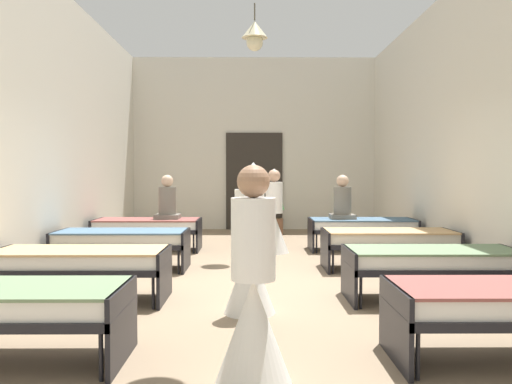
{
  "coord_description": "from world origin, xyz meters",
  "views": [
    {
      "loc": [
        -0.05,
        -6.78,
        1.42
      ],
      "look_at": [
        0.0,
        0.32,
        1.16
      ],
      "focal_mm": 37.32,
      "sensor_mm": 36.0,
      "label": 1
    }
  ],
  "objects_px": {
    "bed_right_row_3": "(362,226)",
    "nurse_far_aisle": "(274,223)",
    "bed_left_row_2": "(122,240)",
    "bed_left_row_3": "(148,226)",
    "nurse_near_aisle": "(250,261)",
    "patient_seated_secondary": "(167,203)",
    "bed_right_row_1": "(433,261)",
    "nurse_mid_aisle": "(253,305)",
    "bed_right_row_2": "(389,239)",
    "bed_left_row_1": "(80,261)",
    "patient_seated_primary": "(342,203)",
    "potted_plant": "(274,203)"
  },
  "relations": [
    {
      "from": "nurse_near_aisle",
      "to": "patient_seated_primary",
      "type": "bearing_deg",
      "value": 2.62
    },
    {
      "from": "bed_left_row_2",
      "to": "bed_right_row_2",
      "type": "xyz_separation_m",
      "value": [
        3.9,
        0.0,
        0.0
      ]
    },
    {
      "from": "bed_left_row_3",
      "to": "nurse_far_aisle",
      "type": "distance_m",
      "value": 2.3
    },
    {
      "from": "nurse_mid_aisle",
      "to": "patient_seated_secondary",
      "type": "height_order",
      "value": "nurse_mid_aisle"
    },
    {
      "from": "bed_left_row_1",
      "to": "patient_seated_primary",
      "type": "relative_size",
      "value": 2.37
    },
    {
      "from": "nurse_near_aisle",
      "to": "nurse_mid_aisle",
      "type": "xyz_separation_m",
      "value": [
        0.03,
        -1.78,
        0.0
      ]
    },
    {
      "from": "nurse_mid_aisle",
      "to": "bed_right_row_3",
      "type": "bearing_deg",
      "value": 124.12
    },
    {
      "from": "nurse_near_aisle",
      "to": "nurse_far_aisle",
      "type": "xyz_separation_m",
      "value": [
        0.41,
        4.01,
        0.0
      ]
    },
    {
      "from": "bed_right_row_3",
      "to": "patient_seated_secondary",
      "type": "xyz_separation_m",
      "value": [
        -3.55,
        0.05,
        0.43
      ]
    },
    {
      "from": "potted_plant",
      "to": "bed_left_row_2",
      "type": "bearing_deg",
      "value": -119.26
    },
    {
      "from": "bed_left_row_1",
      "to": "bed_left_row_3",
      "type": "xyz_separation_m",
      "value": [
        0.0,
        3.8,
        0.0
      ]
    },
    {
      "from": "patient_seated_secondary",
      "to": "patient_seated_primary",
      "type": "bearing_deg",
      "value": -0.22
    },
    {
      "from": "bed_left_row_3",
      "to": "potted_plant",
      "type": "height_order",
      "value": "potted_plant"
    },
    {
      "from": "bed_left_row_1",
      "to": "nurse_mid_aisle",
      "type": "bearing_deg",
      "value": -50.27
    },
    {
      "from": "bed_left_row_1",
      "to": "potted_plant",
      "type": "xyz_separation_m",
      "value": [
        2.38,
        6.16,
        0.29
      ]
    },
    {
      "from": "bed_right_row_1",
      "to": "nurse_near_aisle",
      "type": "relative_size",
      "value": 1.28
    },
    {
      "from": "bed_left_row_3",
      "to": "patient_seated_primary",
      "type": "distance_m",
      "value": 3.57
    },
    {
      "from": "bed_right_row_3",
      "to": "patient_seated_primary",
      "type": "bearing_deg",
      "value": 173.02
    },
    {
      "from": "nurse_far_aisle",
      "to": "bed_left_row_2",
      "type": "bearing_deg",
      "value": -149.32
    },
    {
      "from": "bed_left_row_3",
      "to": "nurse_near_aisle",
      "type": "distance_m",
      "value": 4.7
    },
    {
      "from": "patient_seated_primary",
      "to": "nurse_far_aisle",
      "type": "bearing_deg",
      "value": -164.89
    },
    {
      "from": "bed_left_row_3",
      "to": "nurse_mid_aisle",
      "type": "xyz_separation_m",
      "value": [
        1.9,
        -6.09,
        0.09
      ]
    },
    {
      "from": "bed_left_row_3",
      "to": "nurse_near_aisle",
      "type": "height_order",
      "value": "nurse_near_aisle"
    },
    {
      "from": "bed_right_row_1",
      "to": "potted_plant",
      "type": "xyz_separation_m",
      "value": [
        -1.51,
        6.16,
        0.29
      ]
    },
    {
      "from": "bed_left_row_2",
      "to": "bed_right_row_2",
      "type": "relative_size",
      "value": 1.0
    },
    {
      "from": "patient_seated_secondary",
      "to": "bed_right_row_1",
      "type": "bearing_deg",
      "value": -47.39
    },
    {
      "from": "bed_right_row_2",
      "to": "potted_plant",
      "type": "xyz_separation_m",
      "value": [
        -1.51,
        4.26,
        0.29
      ]
    },
    {
      "from": "bed_right_row_2",
      "to": "nurse_mid_aisle",
      "type": "xyz_separation_m",
      "value": [
        -1.99,
        -4.19,
        0.09
      ]
    },
    {
      "from": "bed_left_row_1",
      "to": "bed_right_row_3",
      "type": "distance_m",
      "value": 5.44
    },
    {
      "from": "bed_right_row_2",
      "to": "nurse_far_aisle",
      "type": "relative_size",
      "value": 1.28
    },
    {
      "from": "bed_right_row_3",
      "to": "patient_seated_primary",
      "type": "height_order",
      "value": "patient_seated_primary"
    },
    {
      "from": "bed_left_row_2",
      "to": "patient_seated_secondary",
      "type": "distance_m",
      "value": 2.03
    },
    {
      "from": "bed_right_row_2",
      "to": "bed_right_row_1",
      "type": "bearing_deg",
      "value": -90.0
    },
    {
      "from": "bed_left_row_1",
      "to": "bed_right_row_1",
      "type": "xyz_separation_m",
      "value": [
        3.9,
        0.0,
        0.0
      ]
    },
    {
      "from": "bed_left_row_1",
      "to": "nurse_far_aisle",
      "type": "xyz_separation_m",
      "value": [
        2.28,
        3.5,
        0.09
      ]
    },
    {
      "from": "bed_left_row_1",
      "to": "bed_right_row_3",
      "type": "xyz_separation_m",
      "value": [
        3.9,
        3.8,
        0.0
      ]
    },
    {
      "from": "nurse_mid_aisle",
      "to": "potted_plant",
      "type": "height_order",
      "value": "nurse_mid_aisle"
    },
    {
      "from": "bed_right_row_3",
      "to": "potted_plant",
      "type": "bearing_deg",
      "value": 122.69
    },
    {
      "from": "bed_left_row_3",
      "to": "potted_plant",
      "type": "relative_size",
      "value": 1.45
    },
    {
      "from": "patient_seated_secondary",
      "to": "nurse_mid_aisle",
      "type": "bearing_deg",
      "value": -75.81
    },
    {
      "from": "bed_right_row_1",
      "to": "nurse_mid_aisle",
      "type": "height_order",
      "value": "nurse_mid_aisle"
    },
    {
      "from": "potted_plant",
      "to": "patient_seated_primary",
      "type": "bearing_deg",
      "value": -63.33
    },
    {
      "from": "nurse_far_aisle",
      "to": "bed_left_row_1",
      "type": "bearing_deg",
      "value": -127.47
    },
    {
      "from": "bed_right_row_2",
      "to": "patient_seated_primary",
      "type": "relative_size",
      "value": 2.37
    },
    {
      "from": "bed_left_row_2",
      "to": "patient_seated_primary",
      "type": "distance_m",
      "value": 4.07
    },
    {
      "from": "bed_left_row_3",
      "to": "nurse_near_aisle",
      "type": "relative_size",
      "value": 1.28
    },
    {
      "from": "bed_right_row_3",
      "to": "nurse_far_aisle",
      "type": "height_order",
      "value": "nurse_far_aisle"
    },
    {
      "from": "patient_seated_secondary",
      "to": "bed_right_row_3",
      "type": "bearing_deg",
      "value": -0.89
    },
    {
      "from": "bed_right_row_3",
      "to": "nurse_far_aisle",
      "type": "bearing_deg",
      "value": -169.53
    },
    {
      "from": "bed_left_row_1",
      "to": "nurse_near_aisle",
      "type": "xyz_separation_m",
      "value": [
        1.87,
        -0.51,
        0.09
      ]
    }
  ]
}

